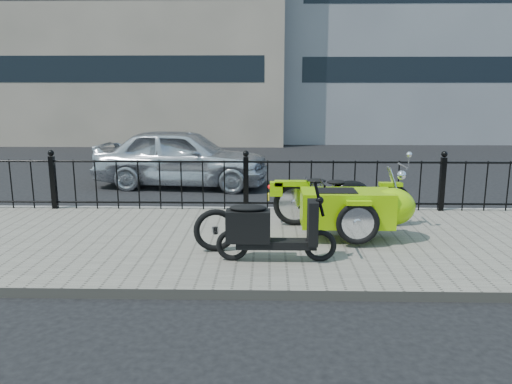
{
  "coord_description": "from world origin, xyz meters",
  "views": [
    {
      "loc": [
        0.39,
        -7.49,
        2.28
      ],
      "look_at": [
        0.21,
        -0.1,
        0.73
      ],
      "focal_mm": 35.0,
      "sensor_mm": 36.0,
      "label": 1
    }
  ],
  "objects_px": {
    "spare_tire": "(215,230)",
    "scooter": "(268,230)",
    "motorcycle_sidecar": "(357,205)",
    "sedan_car": "(182,157)"
  },
  "relations": [
    {
      "from": "scooter",
      "to": "sedan_car",
      "type": "relative_size",
      "value": 0.38
    },
    {
      "from": "spare_tire",
      "to": "scooter",
      "type": "bearing_deg",
      "value": -27.12
    },
    {
      "from": "motorcycle_sidecar",
      "to": "spare_tire",
      "type": "bearing_deg",
      "value": -160.26
    },
    {
      "from": "sedan_car",
      "to": "spare_tire",
      "type": "bearing_deg",
      "value": -159.59
    },
    {
      "from": "scooter",
      "to": "spare_tire",
      "type": "bearing_deg",
      "value": 152.88
    },
    {
      "from": "sedan_car",
      "to": "scooter",
      "type": "bearing_deg",
      "value": -153.79
    },
    {
      "from": "motorcycle_sidecar",
      "to": "sedan_car",
      "type": "bearing_deg",
      "value": 126.86
    },
    {
      "from": "scooter",
      "to": "spare_tire",
      "type": "xyz_separation_m",
      "value": [
        -0.7,
        0.36,
        -0.11
      ]
    },
    {
      "from": "spare_tire",
      "to": "sedan_car",
      "type": "xyz_separation_m",
      "value": [
        -1.31,
        5.15,
        0.28
      ]
    },
    {
      "from": "motorcycle_sidecar",
      "to": "scooter",
      "type": "height_order",
      "value": "scooter"
    }
  ]
}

